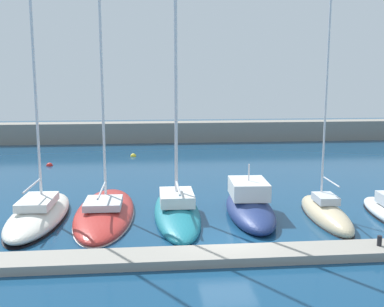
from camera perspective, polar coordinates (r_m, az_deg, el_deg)
name	(u,v)px	position (r m, az deg, el deg)	size (l,w,h in m)	color
ground_plane	(228,243)	(21.07, 4.58, -11.18)	(120.00, 120.00, 0.00)	navy
dock_pier	(236,255)	(19.33, 5.55, -12.57)	(26.18, 1.63, 0.38)	gray
breakwater_seawall	(179,132)	(52.80, -1.61, 2.75)	(108.00, 2.59, 2.27)	gray
sailboat_ivory_nearest	(39,213)	(25.36, -18.64, -7.10)	(2.93, 8.46, 16.49)	silver
sailboat_red_second	(105,211)	(25.30, -10.87, -7.13)	(3.22, 9.77, 17.05)	#B72D28
sailboat_teal_third	(177,208)	(24.97, -1.92, -6.83)	(2.46, 9.62, 20.22)	#19707F
motorboat_navy_fourth	(249,206)	(25.08, 7.21, -6.57)	(2.77, 7.44, 3.10)	navy
sailboat_sand_fifth	(326,213)	(25.32, 16.39, -7.22)	(1.92, 6.60, 13.52)	beige
mooring_buoy_red	(50,166)	(40.33, -17.42, -1.49)	(0.53, 0.53, 0.53)	red
mooring_buoy_yellow	(133,156)	(43.35, -7.36, -0.36)	(0.56, 0.56, 0.56)	yellow
dock_bollard	(379,241)	(21.19, 22.44, -10.07)	(0.20, 0.20, 0.44)	black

